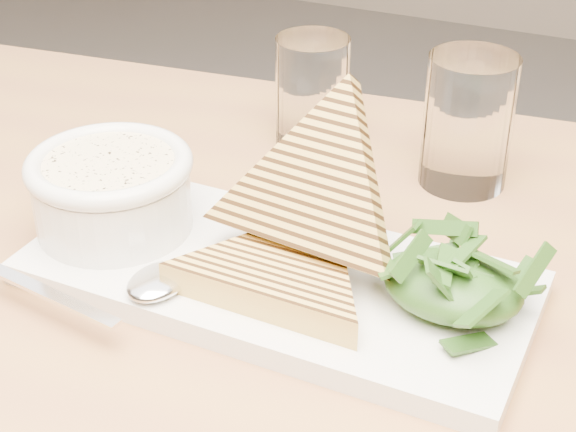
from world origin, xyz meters
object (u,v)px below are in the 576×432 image
at_px(glass_near, 312,92).
at_px(soup_bowl, 113,200).
at_px(table_top, 243,329).
at_px(platter, 277,278).
at_px(glass_far, 468,122).

bearing_deg(glass_near, soup_bowl, -106.84).
relative_size(table_top, soup_bowl, 9.82).
distance_m(table_top, platter, 0.04).
bearing_deg(glass_near, table_top, -77.53).
relative_size(glass_near, glass_far, 0.90).
bearing_deg(table_top, glass_far, 69.04).
height_order(platter, glass_near, glass_near).
height_order(glass_near, glass_far, glass_far).
bearing_deg(glass_far, soup_bowl, -135.86).
relative_size(platter, glass_far, 3.15).
distance_m(table_top, glass_near, 0.27).
bearing_deg(soup_bowl, table_top, -13.96).
bearing_deg(platter, table_top, -111.12).
distance_m(soup_bowl, glass_far, 0.30).
xyz_separation_m(table_top, platter, (0.01, 0.03, 0.03)).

